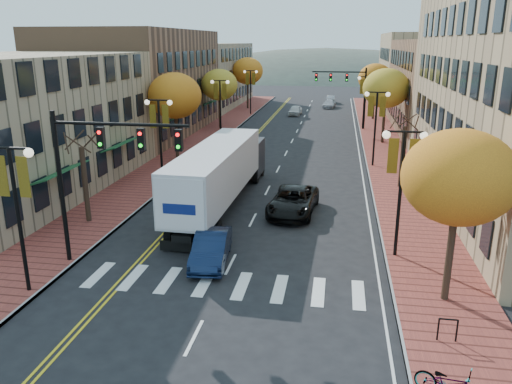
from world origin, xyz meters
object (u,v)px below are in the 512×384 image
at_px(bicycle, 449,383).
at_px(semi_truck, 222,170).
at_px(black_suv, 293,201).
at_px(navy_sedan, 211,248).

bearing_deg(bicycle, semi_truck, 55.55).
bearing_deg(semi_truck, black_suv, -6.94).
xyz_separation_m(navy_sedan, black_suv, (3.09, 7.48, 0.05)).
bearing_deg(black_suv, navy_sedan, -107.71).
relative_size(navy_sedan, black_suv, 0.78).
distance_m(semi_truck, navy_sedan, 8.41).
bearing_deg(navy_sedan, black_suv, 61.55).
bearing_deg(navy_sedan, semi_truck, 93.41).
distance_m(semi_truck, bicycle, 19.21).
bearing_deg(bicycle, navy_sedan, 71.11).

